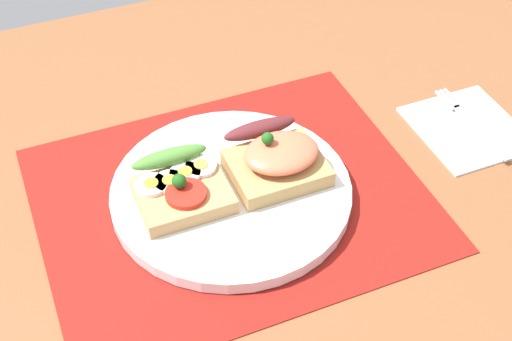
% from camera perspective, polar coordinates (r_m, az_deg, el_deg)
% --- Properties ---
extents(ground_plane, '(1.20, 0.90, 0.03)m').
position_cam_1_polar(ground_plane, '(0.82, -1.94, -3.04)').
color(ground_plane, brown).
extents(placemat, '(0.42, 0.35, 0.00)m').
position_cam_1_polar(placemat, '(0.81, -1.97, -2.19)').
color(placemat, maroon).
rests_on(placemat, ground_plane).
extents(plate, '(0.27, 0.27, 0.02)m').
position_cam_1_polar(plate, '(0.80, -1.98, -1.74)').
color(plate, white).
rests_on(plate, placemat).
extents(sandwich_egg_tomato, '(0.10, 0.09, 0.04)m').
position_cam_1_polar(sandwich_egg_tomato, '(0.78, -6.05, -1.25)').
color(sandwich_egg_tomato, tan).
rests_on(sandwich_egg_tomato, plate).
extents(sandwich_salmon, '(0.10, 0.10, 0.06)m').
position_cam_1_polar(sandwich_salmon, '(0.80, 1.62, 1.06)').
color(sandwich_salmon, tan).
rests_on(sandwich_salmon, plate).
extents(napkin, '(0.13, 0.14, 0.01)m').
position_cam_1_polar(napkin, '(0.93, 16.33, 3.45)').
color(napkin, white).
rests_on(napkin, ground_plane).
extents(fork, '(0.02, 0.15, 0.00)m').
position_cam_1_polar(fork, '(0.94, 16.63, 3.80)').
color(fork, '#B7B7BC').
rests_on(fork, napkin).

